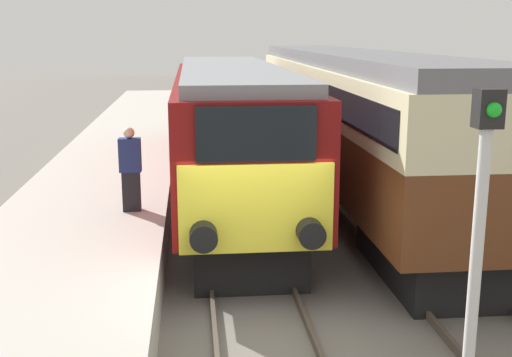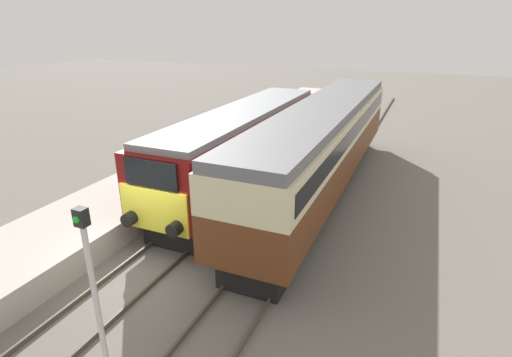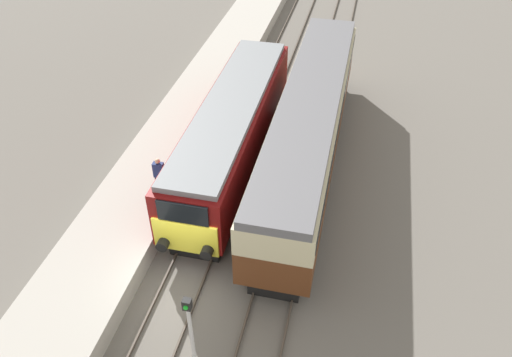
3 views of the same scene
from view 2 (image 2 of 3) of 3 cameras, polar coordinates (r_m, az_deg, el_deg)
name	(u,v)px [view 2 (image 2 of 3)]	position (r m, az deg, el deg)	size (l,w,h in m)	color
ground_plane	(139,275)	(12.96, -16.43, -13.13)	(120.00, 120.00, 0.00)	slate
platform_left	(187,166)	(20.31, -9.77, 1.71)	(3.50, 50.00, 0.88)	#B7B2A8
rails_near_track	(217,208)	(16.48, -5.57, -4.21)	(1.51, 60.00, 0.14)	#4C4238
rails_far_track	(296,223)	(15.28, 5.77, -6.38)	(1.50, 60.00, 0.14)	#4C4238
locomotive	(244,145)	(18.00, -1.74, 4.83)	(2.70, 13.66, 3.65)	black
passenger_carriage	(324,140)	(17.67, 9.64, 5.43)	(2.75, 17.22, 3.97)	black
person_on_platform	(156,168)	(16.40, -14.05, 1.41)	(0.44, 0.26, 1.73)	black
signal_post	(92,281)	(8.81, -22.33, -13.45)	(0.24, 0.28, 3.96)	silver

